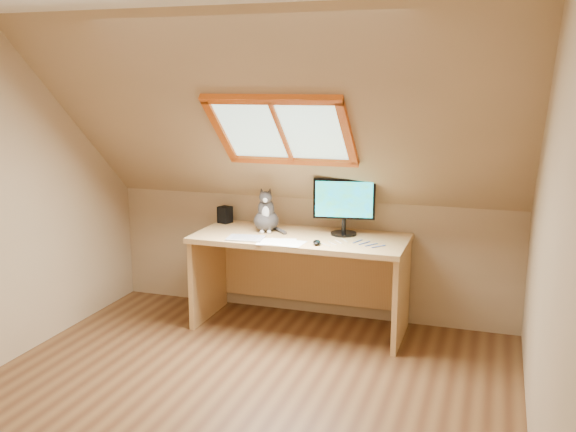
% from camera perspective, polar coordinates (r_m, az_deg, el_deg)
% --- Properties ---
extents(ground, '(3.50, 3.50, 0.00)m').
position_cam_1_polar(ground, '(4.15, -5.34, -16.48)').
color(ground, brown).
rests_on(ground, ground).
extents(room_shell, '(3.52, 3.52, 2.41)m').
position_cam_1_polar(room_shell, '(3.61, -6.37, 3.23)').
color(room_shell, tan).
rests_on(room_shell, ground).
extents(desk, '(1.69, 0.74, 0.77)m').
position_cam_1_polar(desk, '(5.20, 1.33, -4.06)').
color(desk, tan).
rests_on(desk, ground).
extents(monitor, '(0.49, 0.21, 0.45)m').
position_cam_1_polar(monitor, '(5.07, 5.01, 1.16)').
color(monitor, black).
rests_on(monitor, desk).
extents(cat, '(0.26, 0.29, 0.37)m').
position_cam_1_polar(cat, '(5.21, -1.96, 0.05)').
color(cat, '#3D3836').
rests_on(cat, desk).
extents(desk_speaker, '(0.12, 0.12, 0.14)m').
position_cam_1_polar(desk_speaker, '(5.55, -5.63, 0.12)').
color(desk_speaker, black).
rests_on(desk_speaker, desk).
extents(graphics_tablet, '(0.30, 0.23, 0.01)m').
position_cam_1_polar(graphics_tablet, '(4.99, -3.80, -1.97)').
color(graphics_tablet, '#B2B2B7').
rests_on(graphics_tablet, desk).
extents(mouse, '(0.08, 0.12, 0.03)m').
position_cam_1_polar(mouse, '(4.81, 2.57, -2.36)').
color(mouse, black).
rests_on(mouse, desk).
extents(papers, '(0.33, 0.27, 0.00)m').
position_cam_1_polar(papers, '(4.87, -0.90, -2.35)').
color(papers, white).
rests_on(papers, desk).
extents(cables, '(0.51, 0.26, 0.01)m').
position_cam_1_polar(cables, '(4.85, 5.98, -2.44)').
color(cables, silver).
rests_on(cables, desk).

